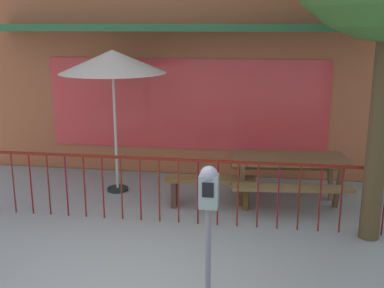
{
  "coord_description": "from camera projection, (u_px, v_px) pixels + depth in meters",
  "views": [
    {
      "loc": [
        1.44,
        -4.25,
        2.8
      ],
      "look_at": [
        0.42,
        2.43,
        1.08
      ],
      "focal_mm": 44.18,
      "sensor_mm": 36.0,
      "label": 1
    }
  ],
  "objects": [
    {
      "name": "picnic_table_left",
      "position": [
        288.0,
        166.0,
        7.5
      ],
      "size": [
        1.92,
        1.52,
        0.79
      ],
      "color": "brown",
      "rests_on": "ground"
    },
    {
      "name": "pub_storefront",
      "position": [
        187.0,
        18.0,
        8.65
      ],
      "size": [
        8.06,
        1.32,
        5.89
      ],
      "color": "brown",
      "rests_on": "ground"
    },
    {
      "name": "parking_meter_near",
      "position": [
        209.0,
        201.0,
        4.45
      ],
      "size": [
        0.18,
        0.17,
        1.53
      ],
      "color": "slate",
      "rests_on": "ground"
    },
    {
      "name": "patio_bench",
      "position": [
        210.0,
        185.0,
        7.4
      ],
      "size": [
        1.42,
        0.42,
        0.48
      ],
      "color": "brown",
      "rests_on": "ground"
    },
    {
      "name": "patio_fence_front",
      "position": [
        159.0,
        178.0,
        6.76
      ],
      "size": [
        6.79,
        0.04,
        0.97
      ],
      "color": "maroon",
      "rests_on": "ground"
    },
    {
      "name": "patio_umbrella",
      "position": [
        113.0,
        62.0,
        7.67
      ],
      "size": [
        1.76,
        1.76,
        2.41
      ],
      "color": "black",
      "rests_on": "ground"
    }
  ]
}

